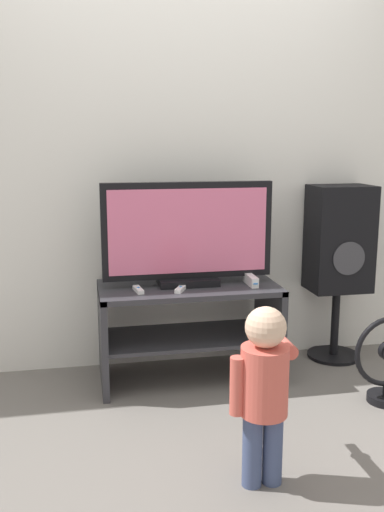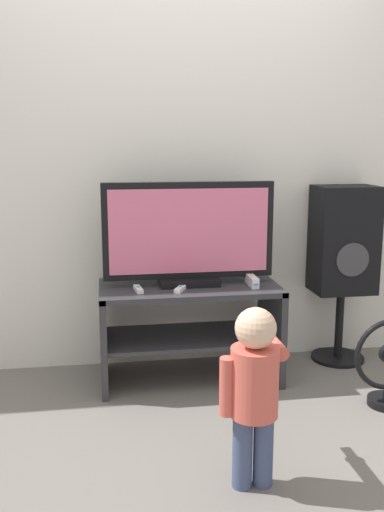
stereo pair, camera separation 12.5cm
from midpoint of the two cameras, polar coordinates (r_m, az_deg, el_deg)
ground_plane at (r=3.18m, az=1.58°, el=-13.81°), size 16.00×16.00×0.00m
wall_back at (r=3.44m, az=-0.06°, el=10.51°), size 10.00×0.06×2.60m
tv_stand at (r=3.27m, az=0.83°, el=-6.27°), size 1.01×0.49×0.56m
television at (r=3.18m, az=0.79°, el=2.12°), size 0.96×0.20×0.58m
game_console at (r=3.24m, az=7.10°, el=-2.45°), size 0.04×0.18×0.06m
remote_primary at (r=3.10m, az=-4.25°, el=-3.33°), size 0.05×0.13×0.03m
remote_secondary at (r=3.10m, az=0.00°, el=-3.30°), size 0.09×0.13×0.03m
child at (r=2.29m, az=7.85°, el=-12.42°), size 0.28×0.43×0.74m
speaker_tower at (r=3.60m, az=15.88°, el=1.07°), size 0.37×0.33×1.09m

